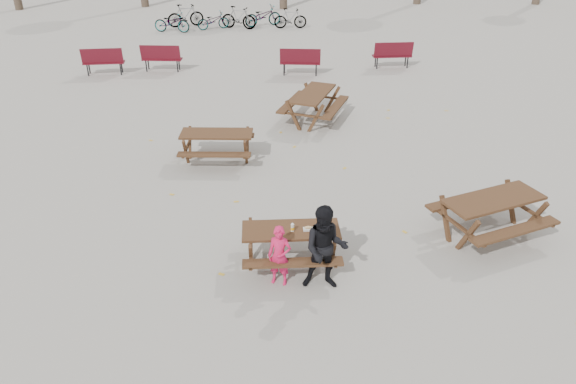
{
  "coord_description": "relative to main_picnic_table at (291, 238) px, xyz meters",
  "views": [
    {
      "loc": [
        -0.52,
        -8.67,
        6.37
      ],
      "look_at": [
        0.0,
        1.0,
        1.0
      ],
      "focal_mm": 35.0,
      "sensor_mm": 36.0,
      "label": 1
    }
  ],
  "objects": [
    {
      "name": "picnic_table_east",
      "position": [
        4.08,
        0.75,
        -0.15
      ],
      "size": [
        2.49,
        2.26,
        0.88
      ],
      "primitive_type": null,
      "rotation": [
        0.0,
        0.0,
        0.36
      ],
      "color": "#331D12",
      "rests_on": "ground"
    },
    {
      "name": "park_bench_row",
      "position": [
        -1.19,
        12.4,
        -0.07
      ],
      "size": [
        12.53,
        1.41,
        1.03
      ],
      "color": "maroon",
      "rests_on": "ground"
    },
    {
      "name": "ground",
      "position": [
        0.0,
        0.0,
        -0.59
      ],
      "size": [
        80.0,
        80.0,
        0.0
      ],
      "primitive_type": "plane",
      "color": "gray",
      "rests_on": "ground"
    },
    {
      "name": "picnic_table_far",
      "position": [
        1.1,
        7.25,
        -0.15
      ],
      "size": [
        2.32,
        2.53,
        0.88
      ],
      "primitive_type": null,
      "rotation": [
        0.0,
        0.0,
        1.17
      ],
      "color": "#331D12",
      "rests_on": "ground"
    },
    {
      "name": "main_picnic_table",
      "position": [
        0.0,
        0.0,
        0.0
      ],
      "size": [
        1.8,
        1.45,
        0.78
      ],
      "color": "#331D12",
      "rests_on": "ground"
    },
    {
      "name": "child",
      "position": [
        -0.23,
        -0.57,
        -0.0
      ],
      "size": [
        0.49,
        0.39,
        1.17
      ],
      "primitive_type": "imported",
      "rotation": [
        0.0,
        0.0,
        -0.28
      ],
      "color": "#DA1B51",
      "rests_on": "ground"
    },
    {
      "name": "adult",
      "position": [
        0.56,
        -0.71,
        0.23
      ],
      "size": [
        0.84,
        0.69,
        1.62
      ],
      "primitive_type": "imported",
      "rotation": [
        0.0,
        0.0,
        -0.09
      ],
      "color": "black",
      "rests_on": "ground"
    },
    {
      "name": "picnic_table_north",
      "position": [
        -1.63,
        4.59,
        -0.19
      ],
      "size": [
        1.92,
        1.59,
        0.78
      ],
      "primitive_type": null,
      "rotation": [
        0.0,
        0.0,
        -0.07
      ],
      "color": "#331D12",
      "rests_on": "ground"
    },
    {
      "name": "bicycle_row",
      "position": [
        -2.03,
        19.7,
        -0.09
      ],
      "size": [
        7.44,
        2.21,
        1.09
      ],
      "color": "black",
      "rests_on": "ground"
    },
    {
      "name": "fallen_leaves",
      "position": [
        0.5,
        2.5,
        -0.58
      ],
      "size": [
        11.0,
        11.0,
        0.01
      ],
      "primitive_type": null,
      "color": "gold",
      "rests_on": "ground"
    },
    {
      "name": "soda_bottle",
      "position": [
        0.02,
        -0.07,
        0.26
      ],
      "size": [
        0.07,
        0.07,
        0.17
      ],
      "color": "silver",
      "rests_on": "main_picnic_table"
    },
    {
      "name": "food_tray",
      "position": [
        0.31,
        -0.05,
        0.21
      ],
      "size": [
        0.18,
        0.11,
        0.03
      ],
      "primitive_type": "cube",
      "color": "silver",
      "rests_on": "main_picnic_table"
    },
    {
      "name": "bread_roll",
      "position": [
        0.31,
        -0.05,
        0.25
      ],
      "size": [
        0.14,
        0.06,
        0.05
      ],
      "primitive_type": "ellipsoid",
      "color": "tan",
      "rests_on": "food_tray"
    }
  ]
}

